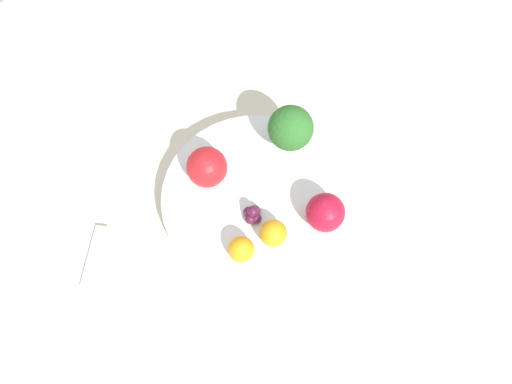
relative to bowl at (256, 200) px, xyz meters
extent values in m
plane|color=gray|center=(0.00, 0.00, -0.04)|extent=(6.00, 6.00, 0.00)
cube|color=beige|center=(0.00, 0.00, -0.03)|extent=(1.20, 1.20, 0.02)
cylinder|color=white|center=(0.00, 0.00, 0.00)|extent=(0.26, 0.26, 0.03)
cylinder|color=#99C17A|center=(0.01, -0.09, 0.03)|extent=(0.02, 0.02, 0.02)
sphere|color=#2D6B28|center=(0.01, -0.09, 0.06)|extent=(0.06, 0.06, 0.06)
sphere|color=#B7142D|center=(-0.09, -0.03, 0.04)|extent=(0.05, 0.05, 0.05)
sphere|color=red|center=(0.07, 0.02, 0.04)|extent=(0.06, 0.06, 0.06)
sphere|color=orange|center=(-0.06, 0.03, 0.03)|extent=(0.04, 0.04, 0.04)
sphere|color=orange|center=(-0.04, 0.08, 0.03)|extent=(0.03, 0.03, 0.03)
sphere|color=#511938|center=(-0.01, 0.03, 0.02)|extent=(0.01, 0.01, 0.01)
sphere|color=#511938|center=(-0.02, 0.03, 0.02)|extent=(0.01, 0.01, 0.01)
sphere|color=#511938|center=(-0.02, 0.03, 0.02)|extent=(0.01, 0.01, 0.01)
sphere|color=#511938|center=(-0.02, 0.02, 0.02)|extent=(0.01, 0.01, 0.01)
sphere|color=#511938|center=(-0.02, 0.03, 0.04)|extent=(0.01, 0.01, 0.01)
cube|color=silver|center=(0.12, 0.20, -0.01)|extent=(0.06, 0.08, 0.01)
camera|label=1|loc=(-0.18, 0.22, 0.64)|focal=35.00mm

